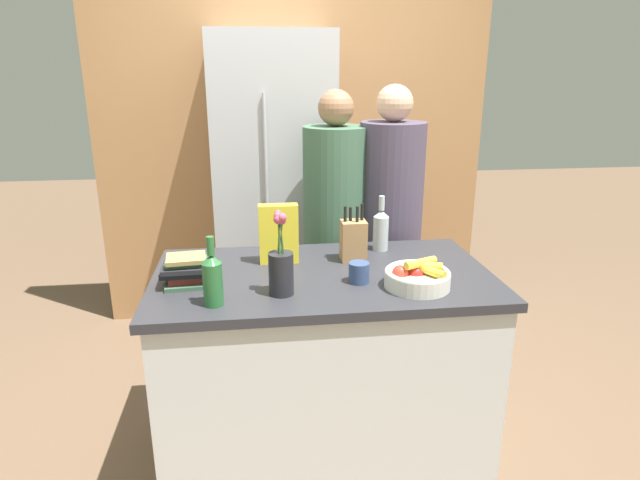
{
  "coord_description": "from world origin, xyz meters",
  "views": [
    {
      "loc": [
        -0.29,
        -2.17,
        1.74
      ],
      "look_at": [
        0.0,
        0.1,
        1.01
      ],
      "focal_mm": 30.0,
      "sensor_mm": 36.0,
      "label": 1
    }
  ],
  "objects_px": {
    "refrigerator": "(274,193)",
    "bottle_oil": "(381,229)",
    "book_stack": "(186,270)",
    "bottle_vinegar": "(213,279)",
    "flower_vase": "(281,268)",
    "person_in_blue": "(390,220)",
    "fruit_bowl": "(418,277)",
    "knife_block": "(353,240)",
    "coffee_mug": "(359,272)",
    "person_at_sink": "(335,223)",
    "cereal_box": "(279,234)"
  },
  "relations": [
    {
      "from": "refrigerator",
      "to": "cereal_box",
      "type": "height_order",
      "value": "refrigerator"
    },
    {
      "from": "knife_block",
      "to": "person_at_sink",
      "type": "xyz_separation_m",
      "value": [
        -0.01,
        0.53,
        -0.07
      ]
    },
    {
      "from": "fruit_bowl",
      "to": "bottle_vinegar",
      "type": "relative_size",
      "value": 0.99
    },
    {
      "from": "fruit_bowl",
      "to": "bottle_vinegar",
      "type": "distance_m",
      "value": 0.82
    },
    {
      "from": "flower_vase",
      "to": "person_in_blue",
      "type": "relative_size",
      "value": 0.2
    },
    {
      "from": "fruit_bowl",
      "to": "flower_vase",
      "type": "height_order",
      "value": "flower_vase"
    },
    {
      "from": "knife_block",
      "to": "bottle_oil",
      "type": "distance_m",
      "value": 0.21
    },
    {
      "from": "flower_vase",
      "to": "person_in_blue",
      "type": "bearing_deg",
      "value": 52.3
    },
    {
      "from": "fruit_bowl",
      "to": "knife_block",
      "type": "distance_m",
      "value": 0.41
    },
    {
      "from": "bottle_oil",
      "to": "person_at_sink",
      "type": "distance_m",
      "value": 0.44
    },
    {
      "from": "knife_block",
      "to": "flower_vase",
      "type": "bearing_deg",
      "value": -134.91
    },
    {
      "from": "fruit_bowl",
      "to": "person_at_sink",
      "type": "xyz_separation_m",
      "value": [
        -0.21,
        0.88,
        -0.01
      ]
    },
    {
      "from": "refrigerator",
      "to": "coffee_mug",
      "type": "bearing_deg",
      "value": -77.65
    },
    {
      "from": "refrigerator",
      "to": "person_at_sink",
      "type": "xyz_separation_m",
      "value": [
        0.31,
        -0.55,
        -0.06
      ]
    },
    {
      "from": "flower_vase",
      "to": "bottle_vinegar",
      "type": "bearing_deg",
      "value": -164.53
    },
    {
      "from": "fruit_bowl",
      "to": "cereal_box",
      "type": "relative_size",
      "value": 0.98
    },
    {
      "from": "fruit_bowl",
      "to": "book_stack",
      "type": "xyz_separation_m",
      "value": [
        -0.94,
        0.15,
        0.02
      ]
    },
    {
      "from": "coffee_mug",
      "to": "person_in_blue",
      "type": "distance_m",
      "value": 0.83
    },
    {
      "from": "knife_block",
      "to": "coffee_mug",
      "type": "relative_size",
      "value": 2.24
    },
    {
      "from": "refrigerator",
      "to": "bottle_oil",
      "type": "distance_m",
      "value": 1.06
    },
    {
      "from": "refrigerator",
      "to": "person_at_sink",
      "type": "relative_size",
      "value": 1.19
    },
    {
      "from": "refrigerator",
      "to": "knife_block",
      "type": "relative_size",
      "value": 7.35
    },
    {
      "from": "flower_vase",
      "to": "person_in_blue",
      "type": "distance_m",
      "value": 1.07
    },
    {
      "from": "book_stack",
      "to": "bottle_vinegar",
      "type": "distance_m",
      "value": 0.25
    },
    {
      "from": "cereal_box",
      "to": "person_at_sink",
      "type": "distance_m",
      "value": 0.62
    },
    {
      "from": "cereal_box",
      "to": "bottle_oil",
      "type": "relative_size",
      "value": 1.0
    },
    {
      "from": "person_at_sink",
      "to": "book_stack",
      "type": "bearing_deg",
      "value": -126.06
    },
    {
      "from": "fruit_bowl",
      "to": "book_stack",
      "type": "relative_size",
      "value": 1.32
    },
    {
      "from": "fruit_bowl",
      "to": "person_in_blue",
      "type": "distance_m",
      "value": 0.86
    },
    {
      "from": "book_stack",
      "to": "bottle_oil",
      "type": "bearing_deg",
      "value": 20.91
    },
    {
      "from": "knife_block",
      "to": "book_stack",
      "type": "relative_size",
      "value": 1.31
    },
    {
      "from": "coffee_mug",
      "to": "book_stack",
      "type": "relative_size",
      "value": 0.58
    },
    {
      "from": "coffee_mug",
      "to": "bottle_vinegar",
      "type": "bearing_deg",
      "value": -165.15
    },
    {
      "from": "coffee_mug",
      "to": "book_stack",
      "type": "distance_m",
      "value": 0.72
    },
    {
      "from": "flower_vase",
      "to": "cereal_box",
      "type": "relative_size",
      "value": 1.25
    },
    {
      "from": "flower_vase",
      "to": "person_in_blue",
      "type": "xyz_separation_m",
      "value": [
        0.66,
        0.85,
        -0.06
      ]
    },
    {
      "from": "flower_vase",
      "to": "person_at_sink",
      "type": "relative_size",
      "value": 0.21
    },
    {
      "from": "fruit_bowl",
      "to": "cereal_box",
      "type": "height_order",
      "value": "cereal_box"
    },
    {
      "from": "cereal_box",
      "to": "coffee_mug",
      "type": "xyz_separation_m",
      "value": [
        0.32,
        -0.28,
        -0.09
      ]
    },
    {
      "from": "fruit_bowl",
      "to": "person_at_sink",
      "type": "distance_m",
      "value": 0.91
    },
    {
      "from": "fruit_bowl",
      "to": "bottle_oil",
      "type": "relative_size",
      "value": 0.98
    },
    {
      "from": "refrigerator",
      "to": "person_in_blue",
      "type": "distance_m",
      "value": 0.85
    },
    {
      "from": "bottle_vinegar",
      "to": "fruit_bowl",
      "type": "bearing_deg",
      "value": 4.92
    },
    {
      "from": "coffee_mug",
      "to": "bottle_oil",
      "type": "distance_m",
      "value": 0.45
    },
    {
      "from": "knife_block",
      "to": "bottle_vinegar",
      "type": "relative_size",
      "value": 0.98
    },
    {
      "from": "coffee_mug",
      "to": "person_at_sink",
      "type": "bearing_deg",
      "value": 88.56
    },
    {
      "from": "coffee_mug",
      "to": "book_stack",
      "type": "bearing_deg",
      "value": 175.21
    },
    {
      "from": "book_stack",
      "to": "bottle_vinegar",
      "type": "height_order",
      "value": "bottle_vinegar"
    },
    {
      "from": "book_stack",
      "to": "person_at_sink",
      "type": "bearing_deg",
      "value": 45.24
    },
    {
      "from": "flower_vase",
      "to": "knife_block",
      "type": "bearing_deg",
      "value": 45.09
    }
  ]
}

